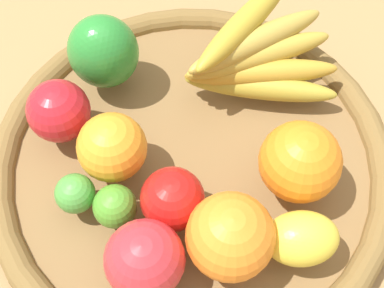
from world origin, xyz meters
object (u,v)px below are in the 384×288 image
at_px(orange_2, 230,236).
at_px(lime_1, 115,206).
at_px(banana_bunch, 256,56).
at_px(apple_2, 59,111).
at_px(lime_0, 75,194).
at_px(apple_0, 172,199).
at_px(apple_1, 145,260).
at_px(lemon_0, 301,239).
at_px(bell_pepper, 103,52).
at_px(orange_0, 112,147).
at_px(orange_1, 300,162).

distance_m(orange_2, lime_1, 0.12).
relative_size(banana_bunch, apple_2, 2.61).
relative_size(apple_2, lime_0, 1.67).
height_order(apple_0, lime_1, apple_0).
xyz_separation_m(apple_1, lime_0, (0.03, -0.10, -0.02)).
distance_m(apple_1, apple_0, 0.07).
bearing_deg(lemon_0, orange_2, -23.36).
xyz_separation_m(apple_1, banana_bunch, (-0.21, -0.16, 0.00)).
distance_m(bell_pepper, lime_1, 0.18).
relative_size(apple_1, banana_bunch, 0.42).
height_order(bell_pepper, apple_0, bell_pepper).
xyz_separation_m(apple_1, lemon_0, (-0.14, 0.04, -0.01)).
relative_size(orange_2, lime_1, 1.89).
relative_size(banana_bunch, orange_2, 2.14).
xyz_separation_m(orange_2, lime_1, (0.08, -0.08, -0.02)).
bearing_deg(orange_0, orange_2, 113.78).
relative_size(lime_0, lime_1, 0.93).
relative_size(banana_bunch, lime_0, 4.36).
xyz_separation_m(apple_2, lemon_0, (-0.16, 0.24, -0.01)).
xyz_separation_m(lime_1, orange_0, (-0.02, -0.06, 0.01)).
height_order(apple_1, lime_0, apple_1).
xyz_separation_m(banana_bunch, apple_2, (0.23, -0.03, -0.01)).
bearing_deg(lime_1, orange_2, 134.51).
bearing_deg(apple_0, lime_1, -23.07).
xyz_separation_m(bell_pepper, apple_0, (0.01, 0.19, -0.01)).
relative_size(apple_1, bell_pepper, 0.81).
xyz_separation_m(lime_0, lime_1, (-0.03, 0.03, 0.00)).
height_order(orange_2, lemon_0, orange_2).
relative_size(orange_1, banana_bunch, 0.46).
bearing_deg(banana_bunch, orange_2, 53.70).
distance_m(apple_0, apple_2, 0.16).
height_order(lime_0, lemon_0, lemon_0).
bearing_deg(banana_bunch, lime_1, 23.43).
height_order(apple_0, lime_0, apple_0).
height_order(apple_0, orange_2, orange_2).
bearing_deg(orange_2, banana_bunch, -126.30).
bearing_deg(apple_2, banana_bunch, 171.76).
height_order(apple_1, apple_0, apple_1).
bearing_deg(banana_bunch, lemon_0, 71.91).
bearing_deg(bell_pepper, lemon_0, 129.88).
bearing_deg(bell_pepper, orange_2, 118.13).
distance_m(apple_1, lime_1, 0.07).
distance_m(lime_0, orange_0, 0.06).
bearing_deg(apple_2, lemon_0, 123.96).
height_order(banana_bunch, lime_0, banana_bunch).
distance_m(apple_0, lime_1, 0.06).
xyz_separation_m(banana_bunch, lime_0, (0.24, 0.06, -0.02)).
bearing_deg(orange_2, bell_pepper, -84.45).
distance_m(orange_2, lemon_0, 0.07).
xyz_separation_m(apple_1, apple_0, (-0.05, -0.05, -0.01)).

